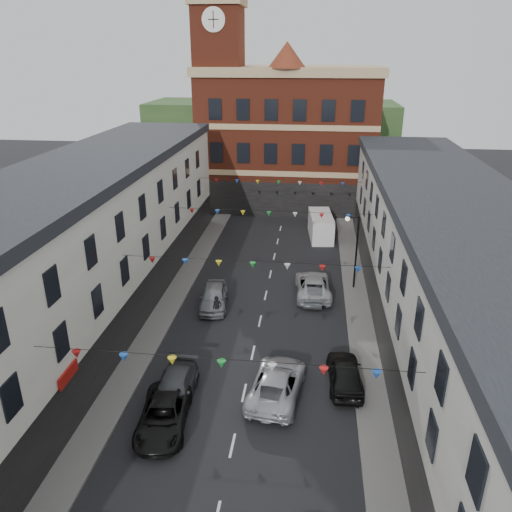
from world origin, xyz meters
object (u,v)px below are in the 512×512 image
at_px(car_right_f, 313,285).
at_px(white_van, 321,226).
at_px(car_left_d, 174,389).
at_px(car_right_d, 345,373).
at_px(street_lamp, 354,243).
at_px(car_left_c, 163,415).
at_px(car_left_e, 214,297).
at_px(moving_car, 277,383).
at_px(car_right_e, 313,293).
at_px(pedestrian, 217,308).

bearing_deg(car_right_f, white_van, -96.58).
distance_m(car_right_f, white_van, 13.06).
distance_m(car_left_d, car_right_d, 9.44).
height_order(street_lamp, car_right_d, street_lamp).
distance_m(car_left_c, car_right_d, 10.15).
xyz_separation_m(car_left_e, moving_car, (5.40, -9.74, -0.03)).
bearing_deg(moving_car, car_right_e, -91.61).
distance_m(street_lamp, car_right_e, 5.01).
height_order(car_left_c, car_left_d, car_left_d).
xyz_separation_m(car_left_d, car_right_d, (9.11, 2.46, 0.06)).
bearing_deg(pedestrian, car_left_d, -108.66).
relative_size(car_left_c, car_left_e, 1.06).
height_order(car_right_e, pedestrian, pedestrian).
relative_size(car_left_d, moving_car, 0.88).
relative_size(car_left_e, moving_car, 0.84).
relative_size(car_right_e, white_van, 0.70).
distance_m(car_left_d, car_left_e, 10.86).
distance_m(car_left_e, moving_car, 11.13).
distance_m(car_left_d, white_van, 27.88).
bearing_deg(street_lamp, car_left_e, -157.44).
height_order(street_lamp, car_left_d, street_lamp).
bearing_deg(moving_car, car_left_c, 37.56).
relative_size(car_left_c, moving_car, 0.89).
bearing_deg(pedestrian, car_left_e, 93.20).
height_order(street_lamp, car_right_e, street_lamp).
relative_size(car_left_c, pedestrian, 2.86).
bearing_deg(car_left_e, car_right_e, 7.64).
distance_m(car_left_e, car_right_f, 7.75).
bearing_deg(car_right_f, car_left_d, 58.32).
distance_m(car_right_e, car_right_f, 1.05).
bearing_deg(moving_car, car_left_e, -53.74).
bearing_deg(car_left_d, car_left_e, 88.89).
distance_m(car_left_d, moving_car, 5.53).
bearing_deg(moving_car, pedestrian, -51.43).
relative_size(moving_car, white_van, 1.02).
xyz_separation_m(car_right_e, car_right_f, (-0.00, 1.04, 0.15)).
bearing_deg(car_right_e, white_van, -93.04).
xyz_separation_m(car_right_d, pedestrian, (-8.50, 6.55, 0.10)).
relative_size(car_left_d, car_right_e, 1.29).
distance_m(street_lamp, car_left_d, 18.46).
bearing_deg(street_lamp, car_right_f, -155.33).
xyz_separation_m(car_left_e, white_van, (7.80, 15.90, 0.41)).
bearing_deg(car_left_e, car_right_d, -49.26).
distance_m(white_van, pedestrian, 19.16).
distance_m(car_right_f, pedestrian, 8.11).
bearing_deg(car_left_d, car_right_e, 59.33).
relative_size(car_left_e, car_right_f, 0.84).
xyz_separation_m(car_left_c, car_right_e, (7.20, 14.71, -0.06)).
bearing_deg(car_left_e, car_right_f, 15.13).
bearing_deg(car_right_d, moving_car, 16.59).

